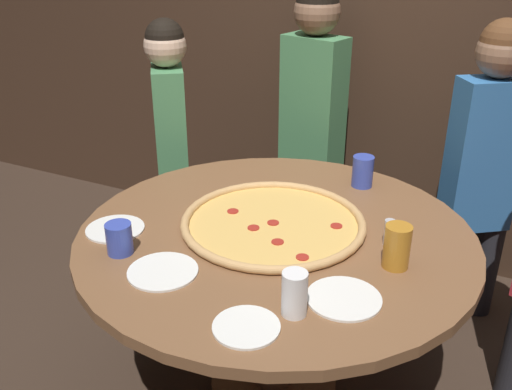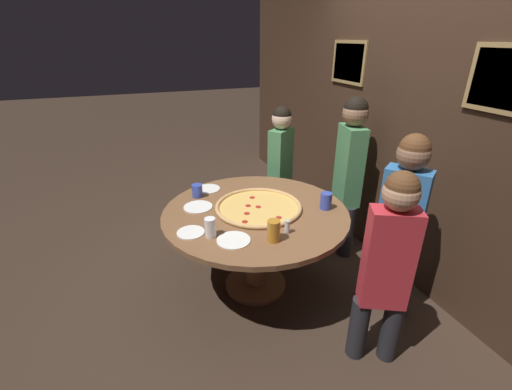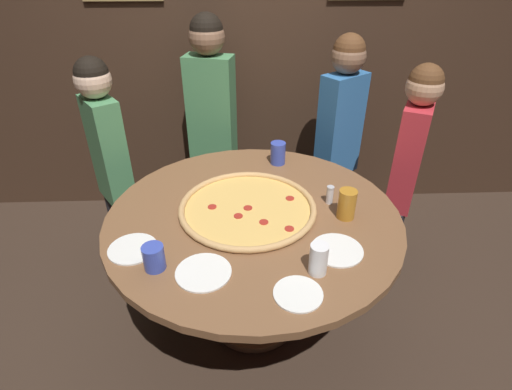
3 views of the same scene
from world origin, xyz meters
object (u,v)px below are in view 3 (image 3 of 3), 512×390
white_plate_near_front (203,272)px  diner_far_right (212,115)px  dining_table (253,237)px  drink_cup_near_left (347,204)px  drink_cup_front_edge (154,257)px  diner_side_right (109,155)px  diner_far_left (407,162)px  white_plate_beside_cup (337,250)px  white_plate_right_side (133,249)px  drink_cup_far_right (318,259)px  drink_cup_near_right (278,153)px  diner_side_left (340,130)px  white_plate_far_back (298,294)px  condiment_shaker (330,195)px  giant_pizza (248,208)px

white_plate_near_front → diner_far_right: size_ratio=0.15×
dining_table → drink_cup_near_left: 0.50m
drink_cup_near_left → drink_cup_front_edge: size_ratio=1.36×
diner_side_right → diner_far_left: bearing=-129.5°
white_plate_beside_cup → diner_far_left: 0.97m
dining_table → white_plate_beside_cup: 0.48m
white_plate_right_side → diner_far_left: bearing=26.2°
dining_table → diner_far_left: 1.07m
drink_cup_far_right → diner_side_right: (-1.11, 1.03, -0.04)m
drink_cup_far_right → drink_cup_front_edge: size_ratio=1.26×
diner_side_right → drink_cup_near_right: bearing=-129.9°
dining_table → diner_far_right: (-0.25, 1.03, 0.27)m
drink_cup_near_left → drink_cup_near_right: 0.64m
drink_cup_front_edge → diner_far_left: diner_far_left is taller
drink_cup_near_left → white_plate_near_front: size_ratio=0.65×
diner_side_left → diner_side_right: size_ratio=1.04×
dining_table → diner_far_right: diner_far_right is taller
white_plate_far_back → condiment_shaker: bearing=69.0°
drink_cup_near_left → diner_far_right: size_ratio=0.10×
diner_side_left → diner_side_right: (-1.47, -0.25, -0.03)m
white_plate_far_back → diner_side_left: (0.46, 1.40, 0.06)m
giant_pizza → diner_far_left: 1.07m
white_plate_right_side → drink_cup_far_right: bearing=-12.3°
diner_far_right → diner_side_left: bearing=-176.7°
drink_cup_far_right → dining_table: bearing=120.3°
white_plate_far_back → giant_pizza: bearing=107.4°
drink_cup_far_right → drink_cup_front_edge: (-0.66, 0.05, -0.01)m
dining_table → giant_pizza: giant_pizza is taller
giant_pizza → condiment_shaker: size_ratio=7.11×
diner_side_right → drink_cup_near_left: bearing=-151.9°
condiment_shaker → diner_far_left: diner_far_left is taller
dining_table → white_plate_right_side: bearing=-155.0°
diner_far_right → drink_cup_front_edge: bearing=97.3°
giant_pizza → drink_cup_near_left: (0.48, -0.08, 0.06)m
diner_far_right → diner_far_left: 1.32m
drink_cup_near_left → diner_far_left: (0.50, 0.52, -0.05)m
drink_cup_front_edge → white_plate_right_side: drink_cup_front_edge is taller
diner_far_left → drink_cup_near_right: bearing=-66.8°
condiment_shaker → white_plate_near_front: bearing=-141.1°
drink_cup_far_right → white_plate_far_back: 0.17m
giant_pizza → drink_cup_far_right: 0.54m
white_plate_beside_cup → drink_cup_near_left: bearing=69.6°
diner_far_left → white_plate_far_back: bearing=-10.9°
drink_cup_near_right → white_plate_right_side: size_ratio=0.63×
drink_cup_front_edge → diner_side_right: diner_side_right is taller
drink_cup_near_right → white_plate_near_front: drink_cup_near_right is taller
drink_cup_far_right → drink_cup_near_right: (-0.08, 0.95, -0.00)m
white_plate_near_front → diner_side_right: diner_side_right is taller
drink_cup_near_left → dining_table: bearing=174.5°
diner_far_right → white_plate_beside_cup: bearing=128.7°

